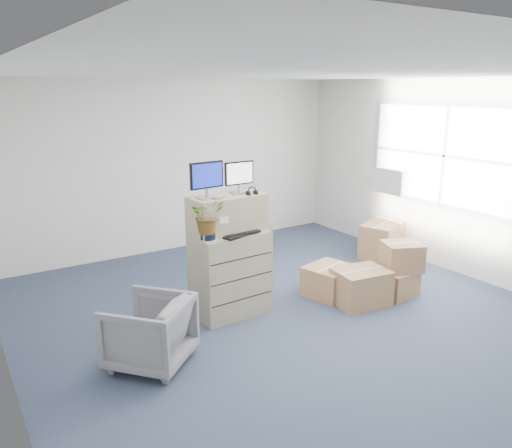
# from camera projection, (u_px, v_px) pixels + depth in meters

# --- Properties ---
(ground) EXTENTS (7.00, 7.00, 0.00)m
(ground) POSITION_uv_depth(u_px,v_px,m) (303.00, 326.00, 5.77)
(ground) COLOR #2A344B
(ground) RESTS_ON ground
(wall_back) EXTENTS (6.00, 0.02, 2.80)m
(wall_back) POSITION_uv_depth(u_px,v_px,m) (175.00, 166.00, 8.25)
(wall_back) COLOR beige
(wall_back) RESTS_ON ground
(wall_right) EXTENTS (0.02, 7.00, 2.80)m
(wall_right) POSITION_uv_depth(u_px,v_px,m) (476.00, 181.00, 6.97)
(wall_right) COLOR beige
(wall_right) RESTS_ON ground
(window) EXTENTS (0.07, 2.72, 1.52)m
(window) POSITION_uv_depth(u_px,v_px,m) (446.00, 156.00, 7.27)
(window) COLOR gray
(window) RESTS_ON wall_right
(ac_unit) EXTENTS (0.24, 0.60, 0.40)m
(ac_unit) POSITION_uv_depth(u_px,v_px,m) (392.00, 181.00, 8.09)
(ac_unit) COLOR white
(ac_unit) RESTS_ON wall_right
(filing_cabinet_lower) EXTENTS (0.90, 0.57, 1.02)m
(filing_cabinet_lower) POSITION_uv_depth(u_px,v_px,m) (230.00, 273.00, 5.97)
(filing_cabinet_lower) COLOR tan
(filing_cabinet_lower) RESTS_ON ground
(filing_cabinet_upper) EXTENTS (0.89, 0.48, 0.44)m
(filing_cabinet_upper) POSITION_uv_depth(u_px,v_px,m) (227.00, 214.00, 5.82)
(filing_cabinet_upper) COLOR tan
(filing_cabinet_upper) RESTS_ON filing_cabinet_lower
(monitor_left) EXTENTS (0.42, 0.18, 0.42)m
(monitor_left) POSITION_uv_depth(u_px,v_px,m) (207.00, 178.00, 5.54)
(monitor_left) COLOR #99999E
(monitor_left) RESTS_ON filing_cabinet_upper
(monitor_right) EXTENTS (0.38, 0.15, 0.38)m
(monitor_right) POSITION_uv_depth(u_px,v_px,m) (239.00, 176.00, 5.82)
(monitor_right) COLOR #99999E
(monitor_right) RESTS_ON filing_cabinet_upper
(headphones) EXTENTS (0.13, 0.02, 0.13)m
(headphones) POSITION_uv_depth(u_px,v_px,m) (252.00, 192.00, 5.78)
(headphones) COLOR black
(headphones) RESTS_ON filing_cabinet_upper
(keyboard) EXTENTS (0.53, 0.32, 0.03)m
(keyboard) POSITION_uv_depth(u_px,v_px,m) (240.00, 234.00, 5.75)
(keyboard) COLOR black
(keyboard) RESTS_ON filing_cabinet_lower
(mouse) EXTENTS (0.09, 0.06, 0.03)m
(mouse) POSITION_uv_depth(u_px,v_px,m) (262.00, 229.00, 5.93)
(mouse) COLOR silver
(mouse) RESTS_ON filing_cabinet_lower
(water_bottle) EXTENTS (0.08, 0.08, 0.27)m
(water_bottle) POSITION_uv_depth(u_px,v_px,m) (234.00, 220.00, 5.90)
(water_bottle) COLOR #93959B
(water_bottle) RESTS_ON filing_cabinet_lower
(phone_dock) EXTENTS (0.06, 0.05, 0.13)m
(phone_dock) POSITION_uv_depth(u_px,v_px,m) (225.00, 230.00, 5.80)
(phone_dock) COLOR silver
(phone_dock) RESTS_ON filing_cabinet_lower
(external_drive) EXTENTS (0.20, 0.17, 0.05)m
(external_drive) POSITION_uv_depth(u_px,v_px,m) (246.00, 225.00, 6.06)
(external_drive) COLOR black
(external_drive) RESTS_ON filing_cabinet_lower
(tissue_box) EXTENTS (0.23, 0.12, 0.08)m
(tissue_box) POSITION_uv_depth(u_px,v_px,m) (249.00, 218.00, 6.12)
(tissue_box) COLOR #448BE9
(tissue_box) RESTS_ON external_drive
(potted_plant) EXTENTS (0.45, 0.48, 0.42)m
(potted_plant) POSITION_uv_depth(u_px,v_px,m) (208.00, 220.00, 5.48)
(potted_plant) COLOR #9BB894
(potted_plant) RESTS_ON filing_cabinet_lower
(office_chair) EXTENTS (1.01, 1.00, 0.76)m
(office_chair) POSITION_uv_depth(u_px,v_px,m) (149.00, 329.00, 4.89)
(office_chair) COLOR slate
(office_chair) RESTS_ON ground
(cardboard_boxes) EXTENTS (2.56, 1.90, 0.72)m
(cardboard_boxes) POSITION_uv_depth(u_px,v_px,m) (371.00, 263.00, 7.03)
(cardboard_boxes) COLOR #8D6544
(cardboard_boxes) RESTS_ON ground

